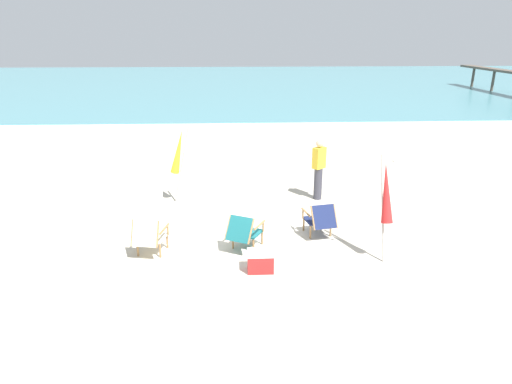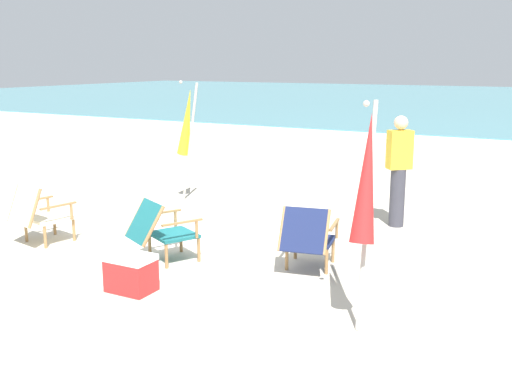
% 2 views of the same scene
% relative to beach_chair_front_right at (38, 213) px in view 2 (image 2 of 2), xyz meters
% --- Properties ---
extents(ground_plane, '(80.00, 80.00, 0.00)m').
position_rel_beach_chair_front_right_xyz_m(ground_plane, '(1.73, 0.76, -0.43)').
color(ground_plane, beige).
extents(sea, '(80.00, 40.00, 0.10)m').
position_rel_beach_chair_front_right_xyz_m(sea, '(1.73, 33.93, -0.38)').
color(sea, teal).
rests_on(sea, ground).
extents(surf_band, '(80.00, 1.10, 0.06)m').
position_rel_beach_chair_front_right_xyz_m(surf_band, '(1.73, 13.63, -0.40)').
color(surf_band, white).
rests_on(surf_band, ground).
extents(beach_chair_front_right, '(0.70, 0.80, 0.81)m').
position_rel_beach_chair_front_right_xyz_m(beach_chair_front_right, '(0.00, 0.00, 0.00)').
color(beach_chair_front_right, beige).
rests_on(beach_chair_front_right, ground).
extents(beach_chair_back_left, '(0.87, 0.95, 0.77)m').
position_rel_beach_chair_front_right_xyz_m(beach_chair_back_left, '(1.89, 0.16, -0.01)').
color(beach_chair_back_left, '#196066').
rests_on(beach_chair_back_left, ground).
extents(beach_chair_back_right, '(0.71, 0.86, 0.78)m').
position_rel_beach_chair_front_right_xyz_m(beach_chair_back_right, '(3.56, 0.73, -0.01)').
color(beach_chair_back_right, '#19234C').
rests_on(beach_chair_back_right, ground).
extents(umbrella_furled_red, '(0.28, 0.61, 2.07)m').
position_rel_beach_chair_front_right_xyz_m(umbrella_furled_red, '(4.58, -0.34, 0.93)').
color(umbrella_furled_red, '#B7B2A8').
rests_on(umbrella_furled_red, ground).
extents(umbrella_furled_yellow, '(0.61, 0.39, 2.07)m').
position_rel_beach_chair_front_right_xyz_m(umbrella_furled_yellow, '(0.30, 3.04, 0.93)').
color(umbrella_furled_yellow, '#B7B2A8').
rests_on(umbrella_furled_yellow, ground).
extents(person_near_chairs, '(0.39, 0.37, 1.63)m').
position_rel_beach_chair_front_right_xyz_m(person_near_chairs, '(3.95, 3.13, 0.41)').
color(person_near_chairs, '#383842').
rests_on(person_near_chairs, ground).
extents(cooler_box, '(0.49, 0.35, 0.40)m').
position_rel_beach_chair_front_right_xyz_m(cooler_box, '(2.17, -0.74, -0.23)').
color(cooler_box, red).
rests_on(cooler_box, ground).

